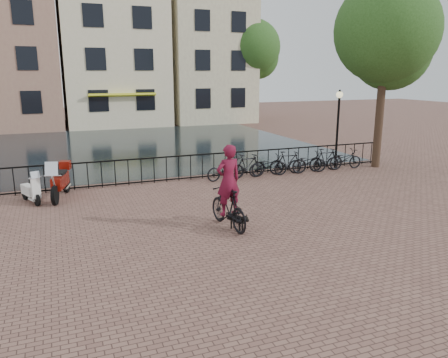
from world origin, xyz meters
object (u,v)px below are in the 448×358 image
object	(u,v)px
motorcycle	(60,177)
lamp_post	(338,116)
scooter	(30,185)
dog	(237,221)
cyclist	(228,192)

from	to	relation	value
motorcycle	lamp_post	bearing A→B (deg)	17.60
lamp_post	motorcycle	bearing A→B (deg)	-177.17
lamp_post	motorcycle	xyz separation A→B (m)	(-11.68, -0.58, -1.63)
lamp_post	scooter	bearing A→B (deg)	-176.44
motorcycle	scooter	bearing A→B (deg)	-152.92
motorcycle	scooter	xyz separation A→B (m)	(-0.96, -0.21, -0.15)
dog	scooter	size ratio (longest dim) A/B	0.59
dog	cyclist	bearing A→B (deg)	103.25
lamp_post	scooter	world-z (taller)	lamp_post
cyclist	scooter	distance (m)	7.01
lamp_post	dog	size ratio (longest dim) A/B	4.46
lamp_post	scooter	distance (m)	12.78
cyclist	scooter	size ratio (longest dim) A/B	2.08
cyclist	scooter	world-z (taller)	cyclist
lamp_post	cyclist	bearing A→B (deg)	-143.75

